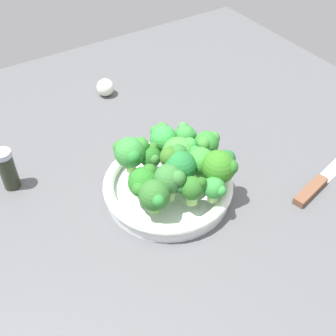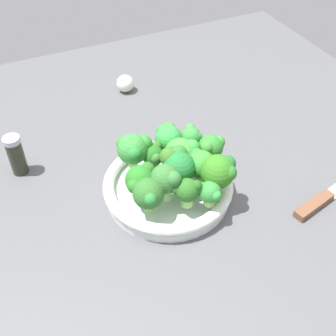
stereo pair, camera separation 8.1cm
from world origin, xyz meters
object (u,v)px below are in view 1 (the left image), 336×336
broccoli_floret_11 (207,144)px  knife (322,179)px  broccoli_floret_1 (151,157)px  broccoli_floret_4 (143,182)px  bowl (168,187)px  pepper_shaker (7,169)px  broccoli_floret_12 (220,167)px  broccoli_floret_13 (214,188)px  broccoli_floret_0 (200,161)px  broccoli_floret_5 (179,153)px  broccoli_floret_9 (131,152)px  broccoli_floret_2 (163,138)px  broccoli_floret_10 (170,179)px  garlic_bulb (105,87)px  broccoli_floret_3 (177,163)px  broccoli_floret_7 (191,189)px  broccoli_floret_6 (156,195)px  broccoli_floret_8 (186,136)px

broccoli_floret_11 → knife: 25.07cm
broccoli_floret_1 → broccoli_floret_4: broccoli_floret_4 is taller
bowl → pepper_shaker: (18.78, 25.31, 2.52)cm
broccoli_floret_12 → broccoli_floret_13: 4.35cm
broccoli_floret_0 → knife: 26.74cm
bowl → broccoli_floret_4: bearing=102.9°
broccoli_floret_5 → broccoli_floret_13: bearing=-177.3°
broccoli_floret_4 → broccoli_floret_9: broccoli_floret_9 is taller
broccoli_floret_2 → broccoli_floret_10: broccoli_floret_10 is taller
broccoli_floret_1 → garlic_bulb: (34.15, -6.60, -4.79)cm
broccoli_floret_3 → broccoli_floret_9: size_ratio=1.04×
broccoli_floret_0 → broccoli_floret_1: size_ratio=1.25×
broccoli_floret_7 → pepper_shaker: broccoli_floret_7 is taller
broccoli_floret_1 → broccoli_floret_7: (-11.43, -1.45, 0.40)cm
broccoli_floret_4 → broccoli_floret_13: broccoli_floret_4 is taller
broccoli_floret_3 → broccoli_floret_12: bearing=-128.5°
broccoli_floret_7 → broccoli_floret_12: 7.06cm
broccoli_floret_4 → broccoli_floret_11: (2.37, -15.87, 0.23)cm
broccoli_floret_5 → broccoli_floret_11: size_ratio=1.14×
broccoli_floret_2 → broccoli_floret_11: 8.93cm
broccoli_floret_3 → broccoli_floret_4: 7.33cm
broccoli_floret_10 → broccoli_floret_11: 12.80cm
broccoli_floret_0 → knife: broccoli_floret_0 is taller
broccoli_floret_6 → garlic_bulb: broccoli_floret_6 is taller
broccoli_floret_3 → broccoli_floret_11: size_ratio=1.24×
broccoli_floret_1 → broccoli_floret_8: size_ratio=0.87×
broccoli_floret_5 → broccoli_floret_10: bearing=134.0°
broccoli_floret_8 → broccoli_floret_13: 14.76cm
broccoli_floret_9 → broccoli_floret_12: broccoli_floret_12 is taller
pepper_shaker → bowl: bearing=-126.6°
broccoli_floret_3 → bowl: bearing=36.3°
broccoli_floret_8 → knife: broccoli_floret_8 is taller
bowl → broccoli_floret_8: 10.98cm
pepper_shaker → broccoli_floret_11: bearing=-117.0°
broccoli_floret_2 → broccoli_floret_13: broccoli_floret_2 is taller
broccoli_floret_6 → broccoli_floret_9: size_ratio=0.87×
knife → pepper_shaker: (32.72, 53.82, 4.00)cm
broccoli_floret_4 → garlic_bulb: size_ratio=1.42×
broccoli_floret_4 → broccoli_floret_13: 12.61cm
broccoli_floret_12 → pepper_shaker: bearing=52.3°
broccoli_floret_8 → pepper_shaker: broccoli_floret_8 is taller
knife → broccoli_floret_13: bearing=78.2°
bowl → broccoli_floret_6: 9.85cm
bowl → broccoli_floret_9: (6.06, 4.54, 6.63)cm
broccoli_floret_6 → broccoli_floret_11: size_ratio=1.04×
broccoli_floret_5 → broccoli_floret_1: bearing=58.9°
broccoli_floret_0 → pepper_shaker: (21.19, 30.86, -3.42)cm
broccoli_floret_11 → broccoli_floret_13: 11.35cm
broccoli_floret_5 → knife: bearing=-121.8°
broccoli_floret_1 → broccoli_floret_6: broccoli_floret_6 is taller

